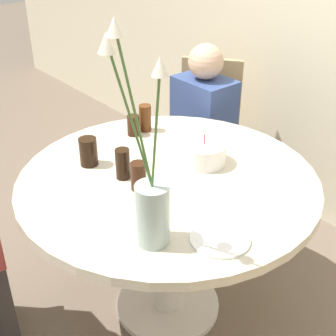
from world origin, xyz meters
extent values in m
plane|color=#6B5B4C|center=(0.00, 0.00, 0.00)|extent=(16.00, 16.00, 0.00)
cylinder|color=beige|center=(0.00, 0.00, 0.74)|extent=(1.27, 1.27, 0.04)
cylinder|color=silver|center=(0.00, 0.00, 0.38)|extent=(0.15, 0.15, 0.69)
cylinder|color=silver|center=(0.00, 0.00, 0.01)|extent=(0.51, 0.51, 0.03)
cube|color=tan|center=(-0.57, 0.77, 0.45)|extent=(0.56, 0.56, 0.04)
cube|color=tan|center=(-0.67, 0.92, 0.70)|extent=(0.33, 0.25, 0.46)
cylinder|color=tan|center=(-0.60, 0.54, 0.22)|extent=(0.03, 0.03, 0.43)
cylinder|color=tan|center=(-0.33, 0.74, 0.22)|extent=(0.03, 0.03, 0.43)
cylinder|color=tan|center=(-0.80, 0.81, 0.22)|extent=(0.03, 0.03, 0.43)
cylinder|color=tan|center=(-0.53, 1.01, 0.22)|extent=(0.03, 0.03, 0.43)
cylinder|color=white|center=(0.01, 0.20, 0.81)|extent=(0.20, 0.20, 0.09)
cylinder|color=#E54C4C|center=(0.01, 0.20, 0.88)|extent=(0.01, 0.01, 0.04)
cylinder|color=#9EB2AD|center=(0.30, -0.32, 0.87)|extent=(0.12, 0.12, 0.22)
cylinder|color=#4C7538|center=(0.27, -0.36, 1.22)|extent=(0.07, 0.10, 0.47)
cone|color=silver|center=(0.23, -0.41, 1.45)|extent=(0.05, 0.05, 0.06)
cylinder|color=#4C7538|center=(0.35, -0.34, 1.20)|extent=(0.12, 0.06, 0.43)
cone|color=silver|center=(0.41, -0.37, 1.42)|extent=(0.05, 0.05, 0.05)
cylinder|color=#4C7538|center=(0.30, -0.37, 1.24)|extent=(0.01, 0.11, 0.52)
cone|color=silver|center=(0.29, -0.42, 1.50)|extent=(0.05, 0.05, 0.05)
cylinder|color=white|center=(0.44, -0.14, 0.77)|extent=(0.21, 0.21, 0.01)
cylinder|color=#33190C|center=(0.00, -0.15, 0.82)|extent=(0.06, 0.06, 0.12)
cylinder|color=#33190C|center=(-0.42, 0.13, 0.81)|extent=(0.06, 0.06, 0.10)
cylinder|color=black|center=(-0.30, -0.20, 0.83)|extent=(0.08, 0.08, 0.13)
cylinder|color=#51280F|center=(-0.42, 0.20, 0.83)|extent=(0.06, 0.06, 0.14)
cylinder|color=black|center=(-0.11, -0.15, 0.83)|extent=(0.06, 0.06, 0.13)
cube|color=#383333|center=(-0.52, 0.71, 0.24)|extent=(0.31, 0.24, 0.47)
cube|color=#33477F|center=(-0.52, 0.71, 0.68)|extent=(0.34, 0.24, 0.42)
sphere|color=#D1A889|center=(-0.52, 0.71, 0.99)|extent=(0.20, 0.20, 0.20)
camera|label=1|loc=(1.30, -1.09, 1.78)|focal=50.00mm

